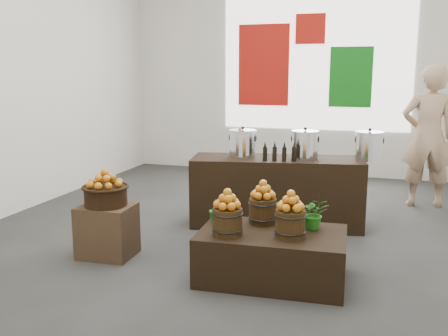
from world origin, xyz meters
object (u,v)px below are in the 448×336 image
(wicker_basket, at_px, (106,196))
(display_table, at_px, (272,256))
(shopper, at_px, (428,137))
(crate, at_px, (107,231))
(stock_pot_center, at_px, (305,146))
(counter, at_px, (276,192))
(stock_pot_left, at_px, (243,144))
(stock_pot_right, at_px, (369,147))

(wicker_basket, bearing_deg, display_table, -2.22)
(shopper, bearing_deg, crate, 35.58)
(wicker_basket, distance_m, display_table, 1.71)
(stock_pot_center, xyz_separation_m, shopper, (1.42, 1.39, -0.02))
(counter, relative_size, shopper, 1.04)
(wicker_basket, distance_m, stock_pot_center, 2.33)
(wicker_basket, relative_size, stock_pot_center, 1.35)
(counter, distance_m, shopper, 2.32)
(display_table, bearing_deg, counter, 96.97)
(wicker_basket, height_order, stock_pot_center, stock_pot_center)
(crate, distance_m, stock_pot_left, 1.87)
(display_table, distance_m, stock_pot_right, 2.04)
(wicker_basket, distance_m, stock_pot_right, 2.95)
(crate, relative_size, counter, 0.26)
(display_table, bearing_deg, crate, 174.36)
(shopper, bearing_deg, stock_pot_left, 27.76)
(stock_pot_left, height_order, stock_pot_center, same)
(wicker_basket, bearing_deg, crate, 0.00)
(crate, relative_size, stock_pot_center, 1.69)
(wicker_basket, bearing_deg, stock_pot_right, 35.21)
(display_table, distance_m, shopper, 3.42)
(crate, height_order, stock_pot_center, stock_pot_center)
(crate, height_order, shopper, shopper)
(counter, bearing_deg, display_table, -90.31)
(counter, distance_m, stock_pot_left, 0.69)
(display_table, distance_m, counter, 1.60)
(counter, relative_size, stock_pot_left, 6.47)
(wicker_basket, relative_size, shopper, 0.22)
(stock_pot_left, distance_m, stock_pot_right, 1.44)
(display_table, relative_size, stock_pot_left, 4.11)
(stock_pot_center, distance_m, stock_pot_right, 0.72)
(stock_pot_center, distance_m, shopper, 1.99)
(crate, xyz_separation_m, display_table, (1.67, -0.06, -0.04))
(display_table, xyz_separation_m, shopper, (1.44, 3.02, 0.73))
(counter, bearing_deg, stock_pot_right, 0.00)
(stock_pot_left, bearing_deg, wicker_basket, -124.63)
(wicker_basket, bearing_deg, stock_pot_center, 42.67)
(wicker_basket, distance_m, counter, 2.05)
(display_table, relative_size, stock_pot_right, 4.11)
(crate, bearing_deg, stock_pot_right, 35.21)
(display_table, distance_m, stock_pot_left, 1.80)
(crate, distance_m, shopper, 4.34)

